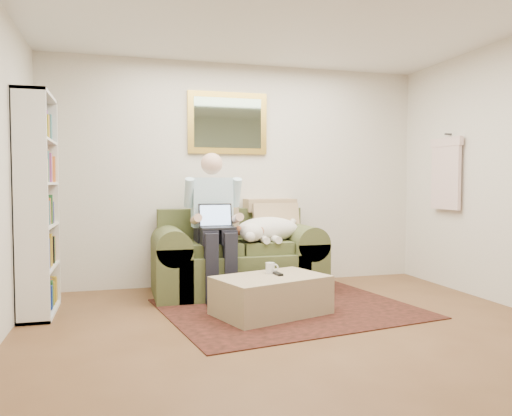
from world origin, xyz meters
name	(u,v)px	position (x,y,z in m)	size (l,w,h in m)	color
room_shell	(304,170)	(0.00, 0.35, 1.30)	(4.51, 5.00, 2.61)	brown
rug	(289,308)	(0.16, 1.15, 0.01)	(2.28, 1.82, 0.01)	black
sofa	(237,264)	(-0.15, 2.01, 0.31)	(1.81, 0.92, 1.09)	#474625
seated_man	(215,225)	(-0.42, 1.84, 0.76)	(0.60, 0.85, 1.52)	#8CC9D8
laptop	(217,222)	(-0.42, 1.77, 0.80)	(0.35, 0.28, 0.25)	black
sleeping_dog	(268,229)	(0.18, 1.92, 0.69)	(0.75, 0.47, 0.28)	white
ottoman	(271,296)	(-0.06, 1.00, 0.18)	(0.97, 0.62, 0.35)	tan
coffee_mug	(270,268)	(-0.03, 1.14, 0.40)	(0.08, 0.08, 0.10)	white
tv_remote	(278,274)	(0.01, 1.04, 0.36)	(0.05, 0.15, 0.02)	black
bookshelf	(38,205)	(-2.10, 1.60, 1.00)	(0.28, 0.80, 2.00)	white
wall_mirror	(228,123)	(-0.15, 2.47, 1.90)	(0.94, 0.04, 0.72)	gold
hanging_shirt	(446,170)	(2.19, 1.60, 1.35)	(0.06, 0.52, 0.90)	beige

